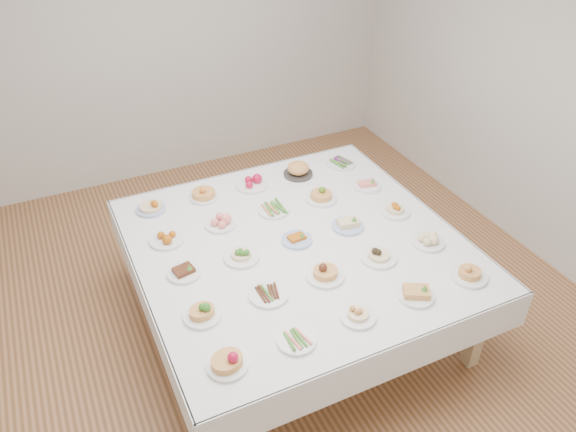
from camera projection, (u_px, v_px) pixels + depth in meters
name	position (u px, v px, depth m)	size (l,w,h in m)	color
room_envelope	(255.00, 92.00, 3.41)	(5.02, 5.02, 2.81)	#A76F45
display_table	(297.00, 249.00, 3.99)	(2.23, 2.23, 0.75)	white
dish_0	(227.00, 358.00, 3.00)	(0.24, 0.23, 0.15)	white
dish_1	(296.00, 340.00, 3.17)	(0.22, 0.22, 0.05)	white
dish_2	(358.00, 313.00, 3.32)	(0.22, 0.22, 0.11)	white
dish_3	(416.00, 292.00, 3.47)	(0.23, 0.23, 0.10)	white
dish_4	(470.00, 272.00, 3.61)	(0.23, 0.23, 0.12)	white
dish_5	(202.00, 310.00, 3.31)	(0.23, 0.23, 0.13)	white
dish_6	(269.00, 294.00, 3.49)	(0.24, 0.24, 0.05)	white
dish_7	(326.00, 269.00, 3.60)	(0.24, 0.24, 0.15)	white
dish_8	(379.00, 252.00, 3.76)	(0.24, 0.24, 0.13)	white
dish_9	(428.00, 239.00, 3.91)	(0.23, 0.23, 0.10)	white
dish_10	(184.00, 270.00, 3.65)	(0.22, 0.22, 0.09)	white
dish_11	(241.00, 253.00, 3.77)	(0.24, 0.24, 0.12)	white
dish_12	(297.00, 238.00, 3.94)	(0.22, 0.22, 0.08)	#4C66B2
dish_13	(348.00, 223.00, 4.07)	(0.23, 0.23, 0.10)	#4C66B2
dish_14	(395.00, 208.00, 4.22)	(0.22, 0.22, 0.11)	white
dish_15	(166.00, 236.00, 3.94)	(0.24, 0.24, 0.11)	white
dish_16	(220.00, 221.00, 4.08)	(0.22, 0.22, 0.10)	white
dish_17	(274.00, 209.00, 4.25)	(0.24, 0.24, 0.06)	white
dish_18	(321.00, 194.00, 4.37)	(0.24, 0.24, 0.13)	white
dish_19	(367.00, 183.00, 4.53)	(0.22, 0.22, 0.10)	white
dish_20	(150.00, 204.00, 4.25)	(0.22, 0.22, 0.12)	#4C66B2
dish_21	(203.00, 192.00, 4.38)	(0.22, 0.22, 0.13)	white
dish_22	(252.00, 181.00, 4.53)	(0.25, 0.25, 0.12)	white
dish_23	(298.00, 168.00, 4.67)	(0.25, 0.25, 0.15)	#2F2C2A
dish_24	(341.00, 162.00, 4.84)	(0.25, 0.24, 0.06)	white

